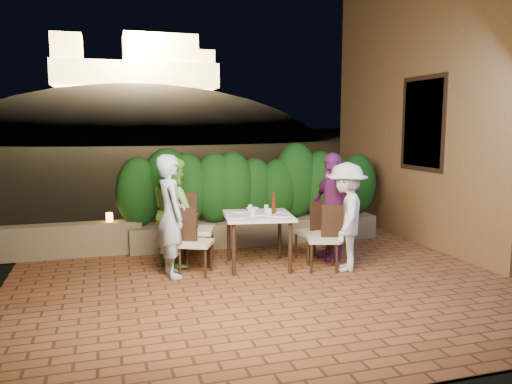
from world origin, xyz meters
name	(u,v)px	position (x,y,z in m)	size (l,w,h in m)	color
ground	(296,287)	(0.00, 0.00, -0.02)	(400.00, 400.00, 0.00)	black
terrace_floor	(282,280)	(0.00, 0.50, -0.07)	(7.00, 6.00, 0.15)	brown
building_wall	(446,95)	(3.60, 2.00, 2.50)	(1.60, 5.00, 5.00)	olive
window_pane	(424,124)	(2.82, 1.50, 2.00)	(0.08, 1.00, 1.40)	black
window_frame	(424,124)	(2.81, 1.50, 2.00)	(0.06, 1.15, 1.55)	black
planter	(257,231)	(0.20, 2.30, 0.20)	(4.20, 0.55, 0.40)	#726549
hedge	(257,187)	(0.20, 2.30, 0.95)	(4.00, 0.70, 1.10)	#113B10
parapet	(67,240)	(-2.80, 2.30, 0.25)	(2.20, 0.30, 0.50)	#726549
hill	(139,171)	(2.00, 60.00, -4.00)	(52.00, 40.00, 22.00)	black
fortress	(136,55)	(2.00, 60.00, 10.50)	(26.00, 8.00, 8.00)	#FFCC7A
dining_table	(258,241)	(-0.20, 0.94, 0.38)	(0.92, 0.92, 0.75)	white
plate_nw	(237,217)	(-0.54, 0.79, 0.76)	(0.21, 0.21, 0.01)	white
plate_sw	(239,211)	(-0.40, 1.22, 0.76)	(0.22, 0.22, 0.01)	white
plate_ne	(281,216)	(0.06, 0.71, 0.76)	(0.21, 0.21, 0.01)	white
plate_se	(275,211)	(0.10, 1.08, 0.76)	(0.21, 0.21, 0.01)	white
plate_centre	(259,214)	(-0.19, 0.94, 0.76)	(0.24, 0.24, 0.01)	white
plate_front	(265,219)	(-0.22, 0.59, 0.76)	(0.20, 0.20, 0.01)	white
glass_nw	(253,212)	(-0.31, 0.82, 0.81)	(0.07, 0.07, 0.11)	silver
glass_sw	(250,208)	(-0.26, 1.14, 0.80)	(0.06, 0.06, 0.11)	silver
glass_ne	(269,212)	(-0.09, 0.79, 0.80)	(0.06, 0.06, 0.11)	silver
glass_se	(266,208)	(-0.04, 1.07, 0.80)	(0.06, 0.06, 0.11)	silver
beer_bottle	(274,203)	(0.03, 0.94, 0.90)	(0.06, 0.06, 0.31)	#431E0B
bowl	(253,209)	(-0.19, 1.23, 0.77)	(0.18, 0.18, 0.04)	white
chair_left_front	(196,241)	(-1.10, 0.84, 0.45)	(0.42, 0.42, 0.90)	black
chair_left_back	(196,228)	(-1.00, 1.33, 0.52)	(0.48, 0.48, 1.04)	black
chair_right_front	(323,237)	(0.61, 0.56, 0.45)	(0.42, 0.42, 0.90)	black
chair_right_back	(312,231)	(0.66, 1.06, 0.43)	(0.40, 0.40, 0.87)	black
diner_blue	(171,216)	(-1.41, 0.87, 0.81)	(0.59, 0.39, 1.61)	#A4BFD3
diner_green	(175,211)	(-1.29, 1.40, 0.77)	(0.75, 0.58, 1.54)	#6CBF3B
diner_white	(346,217)	(0.91, 0.46, 0.74)	(0.96, 0.55, 1.48)	silver
diner_purple	(332,206)	(0.98, 1.04, 0.79)	(0.93, 0.39, 1.59)	#76276F
parapet_lamp	(109,217)	(-2.18, 2.30, 0.57)	(0.10, 0.10, 0.14)	orange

